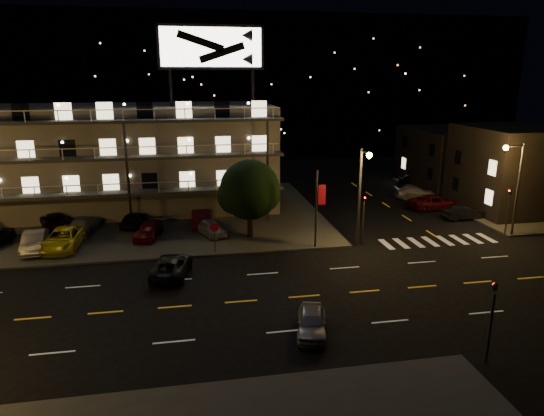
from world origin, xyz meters
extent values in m
plane|color=black|center=(0.00, 0.00, 0.00)|extent=(140.00, 140.00, 0.00)
cube|color=#383735|center=(-14.00, 20.00, 0.07)|extent=(44.00, 24.00, 0.15)
cube|color=#383735|center=(30.00, 20.00, 0.07)|extent=(16.00, 24.00, 0.15)
cube|color=gray|center=(-10.00, 24.00, 5.00)|extent=(28.00, 12.00, 10.00)
cube|color=gray|center=(-10.00, 24.00, 10.25)|extent=(28.00, 12.00, 0.50)
cube|color=#383735|center=(-10.00, 17.10, 3.15)|extent=(28.00, 1.80, 0.25)
cube|color=#383735|center=(-10.00, 17.10, 6.35)|extent=(28.00, 1.80, 0.25)
cube|color=#383735|center=(-10.00, 17.10, 9.55)|extent=(28.00, 1.80, 0.25)
cylinder|color=black|center=(-6.00, 22.00, 12.25)|extent=(0.36, 0.36, 3.50)
cylinder|color=black|center=(2.00, 22.00, 12.25)|extent=(0.36, 0.36, 3.50)
cube|color=black|center=(-2.00, 22.00, 16.00)|extent=(10.20, 0.50, 4.20)
cube|color=white|center=(-2.00, 21.70, 16.00)|extent=(9.60, 0.06, 3.60)
cube|color=black|center=(30.00, 16.00, 4.25)|extent=(14.00, 10.00, 8.50)
cube|color=black|center=(30.00, 28.00, 3.50)|extent=(14.00, 12.00, 7.00)
cube|color=black|center=(0.00, 70.00, 12.00)|extent=(120.00, 20.00, 24.00)
cylinder|color=#2D2D30|center=(8.50, 8.30, 4.00)|extent=(0.20, 0.20, 8.00)
cylinder|color=#2D2D30|center=(8.50, 7.50, 7.80)|extent=(0.12, 1.80, 0.12)
sphere|color=#FFAF3F|center=(8.50, 6.70, 7.70)|extent=(0.44, 0.44, 0.44)
cylinder|color=#2D2D30|center=(22.50, 8.30, 4.00)|extent=(0.20, 0.20, 8.00)
cylinder|color=#2D2D30|center=(21.70, 8.30, 7.80)|extent=(1.80, 0.12, 0.12)
sphere|color=#FFAF3F|center=(20.90, 8.30, 7.70)|extent=(0.44, 0.44, 0.44)
cylinder|color=#2D2D30|center=(9.00, 8.50, 1.80)|extent=(0.14, 0.14, 3.60)
imported|color=black|center=(9.00, 8.50, 4.10)|extent=(0.20, 0.16, 1.00)
sphere|color=#FF0C0C|center=(9.00, 8.38, 4.00)|extent=(0.14, 0.14, 0.14)
cylinder|color=#2D2D30|center=(9.00, -8.50, 1.80)|extent=(0.14, 0.14, 3.60)
imported|color=black|center=(9.00, -8.50, 4.10)|extent=(0.20, 0.16, 1.00)
sphere|color=#FF0C0C|center=(9.00, -8.38, 4.00)|extent=(0.14, 0.14, 0.14)
cylinder|color=#2D2D30|center=(22.00, 8.50, 1.80)|extent=(0.14, 0.14, 3.60)
imported|color=black|center=(22.00, 8.50, 4.10)|extent=(0.16, 0.20, 1.00)
sphere|color=#FF0C0C|center=(21.88, 8.50, 4.00)|extent=(0.14, 0.14, 0.14)
cylinder|color=#2D2D30|center=(5.00, 8.40, 3.20)|extent=(0.16, 0.16, 6.40)
cube|color=#B80D24|center=(5.45, 8.40, 4.40)|extent=(0.60, 0.04, 1.60)
cylinder|color=#2D2D30|center=(-3.00, 8.60, 1.10)|extent=(0.08, 0.08, 2.20)
cylinder|color=#B80D24|center=(-3.00, 8.55, 2.15)|extent=(0.91, 0.04, 0.91)
cylinder|color=black|center=(0.21, 11.86, 1.31)|extent=(0.49, 0.49, 2.33)
sphere|color=black|center=(0.21, 11.86, 4.23)|extent=(5.05, 5.05, 5.05)
sphere|color=black|center=(-0.96, 12.24, 3.64)|extent=(3.11, 3.11, 3.11)
sphere|color=black|center=(1.27, 11.47, 3.84)|extent=(2.91, 2.91, 2.91)
imported|color=#9A9BA0|center=(-16.87, 11.36, 0.90)|extent=(2.11, 4.70, 1.50)
imported|color=yellow|center=(-14.77, 11.59, 0.92)|extent=(2.95, 5.71, 1.54)
imported|color=#550C0F|center=(-8.29, 13.02, 0.79)|extent=(2.67, 4.66, 1.27)
imported|color=#9A9BA0|center=(-3.07, 12.81, 0.80)|extent=(2.91, 4.09, 1.29)
imported|color=black|center=(-16.83, 17.50, 0.83)|extent=(3.84, 5.39, 1.36)
imported|color=#9A9BA0|center=(-13.90, 15.78, 0.84)|extent=(2.73, 5.00, 1.37)
imported|color=black|center=(-9.77, 16.44, 0.85)|extent=(2.60, 4.39, 1.40)
imported|color=#550C0F|center=(-3.77, 15.75, 0.91)|extent=(1.82, 4.70, 1.53)
imported|color=black|center=(21.19, 13.61, 0.68)|extent=(4.21, 1.74, 1.36)
imported|color=#550C0F|center=(20.20, 17.63, 0.73)|extent=(5.51, 3.01, 1.46)
imported|color=#9A9BA0|center=(20.34, 22.07, 0.68)|extent=(4.89, 2.55, 1.35)
imported|color=black|center=(23.45, 28.95, 0.63)|extent=(3.98, 2.56, 1.26)
imported|color=#9A9BA0|center=(1.31, -4.38, 0.65)|extent=(2.46, 4.09, 1.30)
imported|color=black|center=(-6.24, 4.96, 0.69)|extent=(3.21, 5.31, 1.38)
camera|label=1|loc=(-4.99, -27.08, 13.49)|focal=32.00mm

